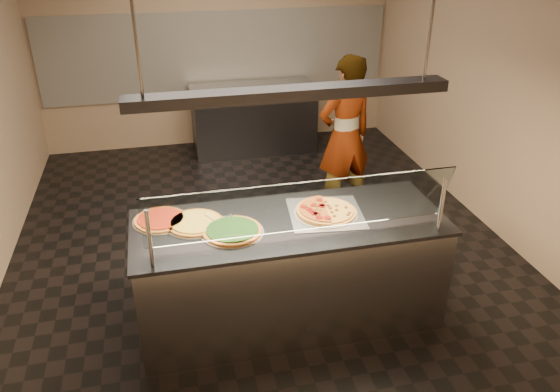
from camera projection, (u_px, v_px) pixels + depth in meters
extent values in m
cube|color=black|center=(261.00, 243.00, 5.73)|extent=(5.00, 6.00, 0.02)
cube|color=#9E8266|center=(217.00, 40.00, 7.65)|extent=(5.00, 0.02, 3.00)
cube|color=#9E8266|center=(388.00, 305.00, 2.43)|extent=(5.00, 0.02, 3.00)
cube|color=#9E8266|center=(500.00, 87.00, 5.55)|extent=(0.02, 6.00, 3.00)
cube|color=silver|center=(218.00, 55.00, 7.71)|extent=(4.90, 0.02, 1.20)
cube|color=#B7B7BC|center=(289.00, 272.00, 4.47)|extent=(2.41, 0.90, 0.90)
cube|color=#2D2D31|center=(290.00, 222.00, 4.26)|extent=(2.45, 0.94, 0.03)
cylinder|color=#B7B7BC|center=(150.00, 239.00, 3.59)|extent=(0.03, 0.03, 0.44)
cylinder|color=#B7B7BC|center=(442.00, 205.00, 4.01)|extent=(0.03, 0.03, 0.44)
cube|color=white|center=(302.00, 207.00, 3.82)|extent=(2.21, 0.18, 0.47)
cube|color=silver|center=(326.00, 213.00, 4.35)|extent=(0.64, 0.64, 0.01)
cylinder|color=silver|center=(326.00, 212.00, 4.35)|extent=(0.51, 0.51, 0.01)
cylinder|color=#620B08|center=(319.00, 199.00, 4.45)|extent=(0.06, 0.06, 0.01)
cylinder|color=#620B08|center=(322.00, 205.00, 4.37)|extent=(0.06, 0.06, 0.01)
cylinder|color=#620B08|center=(321.00, 206.00, 4.35)|extent=(0.06, 0.06, 0.01)
cylinder|color=#620B08|center=(314.00, 204.00, 4.37)|extent=(0.06, 0.06, 0.01)
cylinder|color=#620B08|center=(303.00, 206.00, 4.35)|extent=(0.06, 0.06, 0.01)
cylinder|color=#620B08|center=(309.00, 208.00, 4.31)|extent=(0.06, 0.06, 0.01)
cylinder|color=#620B08|center=(311.00, 211.00, 4.28)|extent=(0.06, 0.06, 0.01)
cylinder|color=#620B08|center=(314.00, 213.00, 4.24)|extent=(0.06, 0.06, 0.01)
cylinder|color=#620B08|center=(317.00, 213.00, 4.24)|extent=(0.06, 0.06, 0.01)
cylinder|color=#620B08|center=(319.00, 217.00, 4.19)|extent=(0.06, 0.06, 0.01)
cylinder|color=#620B08|center=(328.00, 217.00, 4.18)|extent=(0.06, 0.06, 0.01)
cube|color=#19590F|center=(317.00, 200.00, 4.44)|extent=(0.02, 0.02, 0.01)
cube|color=#19590F|center=(315.00, 203.00, 4.39)|extent=(0.02, 0.02, 0.01)
cube|color=#19590F|center=(317.00, 206.00, 4.34)|extent=(0.02, 0.02, 0.01)
cube|color=#19590F|center=(306.00, 206.00, 4.34)|extent=(0.02, 0.01, 0.01)
cube|color=#19590F|center=(316.00, 209.00, 4.30)|extent=(0.02, 0.02, 0.01)
cube|color=#19590F|center=(320.00, 209.00, 4.29)|extent=(0.02, 0.02, 0.01)
cube|color=#19590F|center=(318.00, 215.00, 4.20)|extent=(0.02, 0.02, 0.01)
sphere|color=#513014|center=(334.00, 216.00, 4.24)|extent=(0.03, 0.03, 0.03)
sphere|color=#513014|center=(332.00, 212.00, 4.30)|extent=(0.03, 0.03, 0.03)
sphere|color=#513014|center=(348.00, 215.00, 4.26)|extent=(0.03, 0.03, 0.03)
sphere|color=#513014|center=(349.00, 213.00, 4.29)|extent=(0.03, 0.03, 0.03)
sphere|color=#513014|center=(336.00, 210.00, 4.33)|extent=(0.03, 0.03, 0.03)
sphere|color=#513014|center=(346.00, 207.00, 4.37)|extent=(0.03, 0.03, 0.03)
sphere|color=#513014|center=(330.00, 208.00, 4.35)|extent=(0.03, 0.03, 0.03)
sphere|color=#513014|center=(336.00, 205.00, 4.39)|extent=(0.03, 0.03, 0.03)
sphere|color=#513014|center=(330.00, 207.00, 4.37)|extent=(0.03, 0.03, 0.03)
sphere|color=#513014|center=(328.00, 205.00, 4.40)|extent=(0.03, 0.03, 0.03)
sphere|color=#513014|center=(325.00, 202.00, 4.45)|extent=(0.03, 0.03, 0.03)
cylinder|color=silver|center=(232.00, 232.00, 4.09)|extent=(0.48, 0.48, 0.01)
cylinder|color=#975922|center=(232.00, 231.00, 4.09)|extent=(0.45, 0.45, 0.02)
cylinder|color=black|center=(232.00, 229.00, 4.08)|extent=(0.39, 0.39, 0.01)
cylinder|color=silver|center=(195.00, 223.00, 4.21)|extent=(0.46, 0.46, 0.01)
cylinder|color=#975922|center=(195.00, 222.00, 4.20)|extent=(0.43, 0.43, 0.02)
cylinder|color=gold|center=(195.00, 221.00, 4.20)|extent=(0.37, 0.37, 0.01)
cylinder|color=silver|center=(161.00, 221.00, 4.25)|extent=(0.44, 0.44, 0.01)
cylinder|color=#975922|center=(161.00, 219.00, 4.24)|extent=(0.41, 0.41, 0.02)
cylinder|color=maroon|center=(160.00, 218.00, 4.24)|extent=(0.35, 0.35, 0.01)
cube|color=#B7B7BC|center=(228.00, 219.00, 4.21)|extent=(0.17, 0.16, 0.00)
cylinder|color=tan|center=(210.00, 217.00, 4.24)|extent=(0.08, 0.14, 0.02)
cube|color=#2D2D31|center=(254.00, 120.00, 7.81)|extent=(1.71, 0.70, 0.90)
cube|color=#B7B7BC|center=(253.00, 88.00, 7.60)|extent=(1.75, 0.74, 0.03)
imported|color=#34303F|center=(345.00, 137.00, 5.96)|extent=(0.74, 0.57, 1.80)
cube|color=#2D2D31|center=(291.00, 93.00, 3.78)|extent=(2.30, 0.18, 0.08)
cylinder|color=#B7B7BC|center=(133.00, 17.00, 3.33)|extent=(0.02, 0.02, 1.01)
cylinder|color=#B7B7BC|center=(433.00, 6.00, 3.74)|extent=(0.02, 0.02, 1.01)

